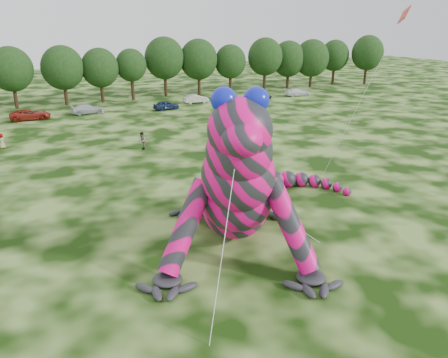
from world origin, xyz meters
name	(u,v)px	position (x,y,z in m)	size (l,w,h in m)	color
ground	(333,244)	(0.00, 0.00, 0.00)	(240.00, 240.00, 0.00)	#16330A
inflatable_gecko	(234,156)	(-4.69, 4.37, 5.00)	(16.83, 19.98, 9.99)	#EA0876
flying_kite	(397,28)	(7.79, 4.80, 12.46)	(3.05, 5.26, 14.42)	red
tree_6	(12,78)	(-17.56, 56.68, 4.75)	(6.52, 5.86, 9.49)	black
tree_7	(63,76)	(-10.08, 56.80, 4.74)	(6.68, 6.01, 9.48)	black
tree_8	(101,75)	(-4.22, 56.99, 4.47)	(6.14, 5.53, 8.94)	black
tree_9	(132,75)	(1.06, 57.35, 4.34)	(5.27, 4.74, 8.68)	black
tree_10	(165,67)	(7.40, 58.58, 5.25)	(7.09, 6.38, 10.50)	black
tree_11	(199,67)	(13.79, 58.20, 5.03)	(7.01, 6.31, 10.07)	black
tree_12	(230,69)	(20.01, 57.74, 4.49)	(5.99, 5.39, 8.97)	black
tree_13	(265,65)	(27.13, 57.13, 5.06)	(6.83, 6.15, 10.13)	black
tree_14	(288,65)	(33.46, 58.72, 4.70)	(6.82, 6.14, 9.40)	black
tree_15	(312,63)	(38.47, 57.77, 4.82)	(7.17, 6.45, 9.63)	black
tree_16	(334,62)	(45.45, 59.37, 4.69)	(6.26, 5.63, 9.37)	black
tree_17	(367,60)	(51.95, 56.66, 5.15)	(6.98, 6.28, 10.30)	black
car_2	(30,114)	(-15.85, 46.83, 0.75)	(2.48, 5.38, 1.49)	maroon
car_3	(88,109)	(-7.98, 47.95, 0.69)	(1.93, 4.75, 1.38)	silver
car_4	(166,105)	(3.67, 46.33, 0.68)	(1.61, 4.00, 1.36)	#182549
car_5	(196,99)	(9.94, 49.90, 0.70)	(1.49, 4.27, 1.41)	beige
car_6	(259,96)	(21.30, 48.51, 0.64)	(2.12, 4.59, 1.28)	#2A2A2C
car_7	(297,92)	(29.69, 49.21, 0.69)	(1.94, 4.78, 1.39)	white
spectator_5	(218,146)	(1.27, 20.63, 0.85)	(1.58, 0.50, 1.71)	gray
spectator_1	(142,141)	(-5.42, 25.57, 0.94)	(0.91, 0.71, 1.88)	gray
spectator_3	(267,123)	(11.37, 28.18, 0.81)	(0.95, 0.40, 1.63)	gray
spectator_4	(2,141)	(-19.08, 32.14, 0.82)	(0.80, 0.52, 1.65)	gray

